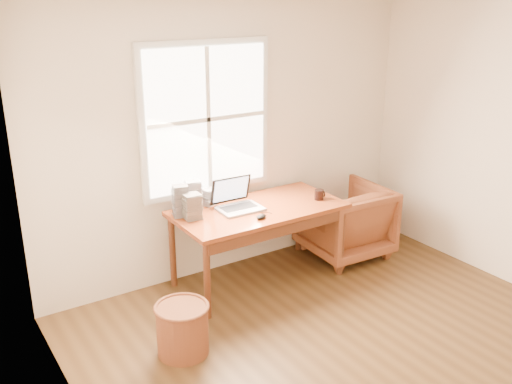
% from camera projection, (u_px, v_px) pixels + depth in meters
% --- Properties ---
extents(room_shell, '(4.04, 4.54, 2.64)m').
position_uv_depth(room_shell, '(390.00, 202.00, 3.81)').
color(room_shell, '#4D351A').
rests_on(room_shell, ground).
extents(desk, '(1.60, 0.80, 0.04)m').
position_uv_depth(desk, '(259.00, 210.00, 5.31)').
color(desk, brown).
rests_on(desk, room_shell).
extents(armchair, '(0.85, 0.87, 0.75)m').
position_uv_depth(armchair, '(345.00, 221.00, 5.99)').
color(armchair, brown).
rests_on(armchair, room_shell).
extents(wicker_stool, '(0.41, 0.41, 0.40)m').
position_uv_depth(wicker_stool, '(183.00, 330.00, 4.37)').
color(wicker_stool, brown).
rests_on(wicker_stool, room_shell).
extents(laptop, '(0.43, 0.46, 0.32)m').
position_uv_depth(laptop, '(240.00, 194.00, 5.19)').
color(laptop, '#ADAEB4').
rests_on(laptop, desk).
extents(mouse, '(0.13, 0.10, 0.04)m').
position_uv_depth(mouse, '(261.00, 217.00, 5.04)').
color(mouse, black).
rests_on(mouse, desk).
extents(coffee_mug, '(0.09, 0.09, 0.10)m').
position_uv_depth(coffee_mug, '(319.00, 195.00, 5.50)').
color(coffee_mug, black).
rests_on(coffee_mug, desk).
extents(cd_stack_a, '(0.16, 0.15, 0.27)m').
position_uv_depth(cd_stack_a, '(194.00, 195.00, 5.24)').
color(cd_stack_a, silver).
rests_on(cd_stack_a, desk).
extents(cd_stack_b, '(0.15, 0.14, 0.23)m').
position_uv_depth(cd_stack_b, '(192.00, 207.00, 5.01)').
color(cd_stack_b, '#2B2A30').
rests_on(cd_stack_b, desk).
extents(cd_stack_c, '(0.15, 0.14, 0.29)m').
position_uv_depth(cd_stack_c, '(180.00, 201.00, 5.06)').
color(cd_stack_c, gray).
rests_on(cd_stack_c, desk).
extents(cd_stack_d, '(0.16, 0.15, 0.16)m').
position_uv_depth(cd_stack_d, '(209.00, 197.00, 5.35)').
color(cd_stack_d, silver).
rests_on(cd_stack_d, desk).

